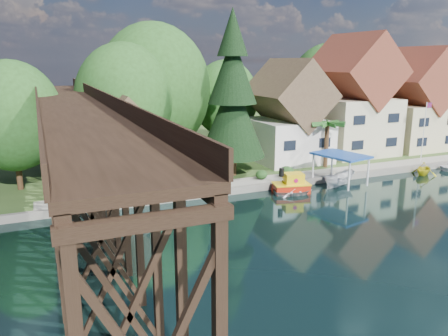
{
  "coord_description": "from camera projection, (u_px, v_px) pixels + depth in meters",
  "views": [
    {
      "loc": [
        -18.0,
        -24.97,
        11.26
      ],
      "look_at": [
        -4.82,
        6.0,
        2.95
      ],
      "focal_mm": 35.0,
      "sensor_mm": 36.0,
      "label": 1
    }
  ],
  "objects": [
    {
      "name": "palm_tree",
      "position": [
        327.0,
        125.0,
        44.27
      ],
      "size": [
        4.49,
        4.49,
        5.04
      ],
      "color": "#382314",
      "rests_on": "bank"
    },
    {
      "name": "ground",
      "position": [
        317.0,
        219.0,
        31.85
      ],
      "size": [
        140.0,
        140.0,
        0.0
      ],
      "primitive_type": "plane",
      "color": "black",
      "rests_on": "ground"
    },
    {
      "name": "bg_trees",
      "position": [
        219.0,
        97.0,
        49.46
      ],
      "size": [
        49.9,
        13.3,
        10.57
      ],
      "color": "#382314",
      "rests_on": "bank"
    },
    {
      "name": "promenade",
      "position": [
        313.0,
        174.0,
        42.31
      ],
      "size": [
        50.0,
        2.6,
        0.06
      ],
      "primitive_type": "cube",
      "color": "gray",
      "rests_on": "bank"
    },
    {
      "name": "tugboat",
      "position": [
        292.0,
        185.0,
        38.14
      ],
      "size": [
        3.45,
        2.37,
        2.29
      ],
      "color": "#B3200B",
      "rests_on": "ground"
    },
    {
      "name": "bank",
      "position": [
        178.0,
        140.0,
        62.16
      ],
      "size": [
        140.0,
        52.0,
        0.5
      ],
      "primitive_type": "cube",
      "color": "#2C481C",
      "rests_on": "ground"
    },
    {
      "name": "house_right",
      "position": [
        413.0,
        106.0,
        54.26
      ],
      "size": [
        8.15,
        8.64,
        12.45
      ],
      "color": "beige",
      "rests_on": "bank"
    },
    {
      "name": "shrubs",
      "position": [
        212.0,
        179.0,
        38.07
      ],
      "size": [
        15.76,
        2.47,
        1.7
      ],
      "color": "#193B15",
      "rests_on": "bank"
    },
    {
      "name": "flagpole",
      "position": [
        425.0,
        126.0,
        46.57
      ],
      "size": [
        1.0,
        0.29,
        6.51
      ],
      "color": "white",
      "rests_on": "bank"
    },
    {
      "name": "trestle_bridge",
      "position": [
        75.0,
        152.0,
        29.1
      ],
      "size": [
        4.12,
        44.18,
        9.3
      ],
      "color": "black",
      "rests_on": "ground"
    },
    {
      "name": "boat_white_a",
      "position": [
        293.0,
        190.0,
        37.71
      ],
      "size": [
        3.99,
        3.35,
        0.71
      ],
      "primitive_type": "imported",
      "rotation": [
        0.0,
        0.0,
        1.27
      ],
      "color": "silver",
      "rests_on": "ground"
    },
    {
      "name": "boat_canopy",
      "position": [
        340.0,
        173.0,
        39.87
      ],
      "size": [
        4.22,
        5.31,
        3.02
      ],
      "color": "silver",
      "rests_on": "ground"
    },
    {
      "name": "conifer",
      "position": [
        232.0,
        98.0,
        40.44
      ],
      "size": [
        6.25,
        6.25,
        15.4
      ],
      "color": "#382314",
      "rests_on": "bank"
    },
    {
      "name": "house_left",
      "position": [
        288.0,
        118.0,
        47.57
      ],
      "size": [
        7.64,
        8.64,
        11.02
      ],
      "color": "white",
      "rests_on": "bank"
    },
    {
      "name": "house_center",
      "position": [
        352.0,
        103.0,
        51.13
      ],
      "size": [
        8.65,
        9.18,
        13.89
      ],
      "color": "beige",
      "rests_on": "bank"
    },
    {
      "name": "boat_yellow",
      "position": [
        424.0,
        168.0,
        43.98
      ],
      "size": [
        3.63,
        3.46,
        1.49
      ],
      "primitive_type": "imported",
      "rotation": [
        0.0,
        0.0,
        2.04
      ],
      "color": "gold",
      "rests_on": "ground"
    },
    {
      "name": "seawall",
      "position": [
        303.0,
        182.0,
        40.44
      ],
      "size": [
        60.0,
        0.4,
        0.62
      ],
      "primitive_type": "cube",
      "color": "slate",
      "rests_on": "ground"
    },
    {
      "name": "shed",
      "position": [
        125.0,
        144.0,
        39.7
      ],
      "size": [
        5.09,
        5.4,
        7.85
      ],
      "color": "white",
      "rests_on": "bank"
    }
  ]
}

